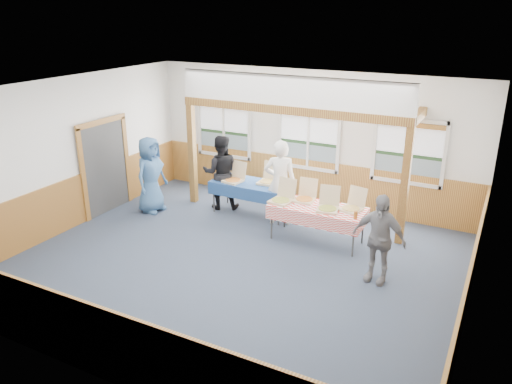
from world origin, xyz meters
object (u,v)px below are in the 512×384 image
table_left (252,185)px  man_blue (151,175)px  woman_white (280,183)px  table_right (318,209)px  person_grey (379,239)px  woman_black (221,172)px

table_left → man_blue: size_ratio=1.13×
table_left → woman_white: size_ratio=1.06×
table_right → man_blue: bearing=-157.2°
table_right → person_grey: 1.79m
table_right → woman_white: bearing=174.6°
table_left → man_blue: man_blue is taller
table_left → man_blue: 2.34m
woman_white → woman_black: (-1.61, 0.19, -0.06)m
woman_white → table_right: bearing=134.4°
person_grey → woman_white: bearing=157.0°
table_right → person_grey: person_grey is taller
table_left → person_grey: (3.34, -1.67, 0.10)m
woman_white → woman_black: woman_white is taller
woman_white → person_grey: size_ratio=1.18×
table_right → woman_white: (-1.06, 0.49, 0.24)m
woman_white → person_grey: woman_white is taller
man_blue → person_grey: (5.48, -0.75, -0.09)m
table_left → table_right: bearing=-42.1°
man_blue → person_grey: size_ratio=1.11×
woman_white → man_blue: (-2.94, -0.73, -0.05)m
woman_white → man_blue: 3.03m
woman_white → person_grey: bearing=128.8°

